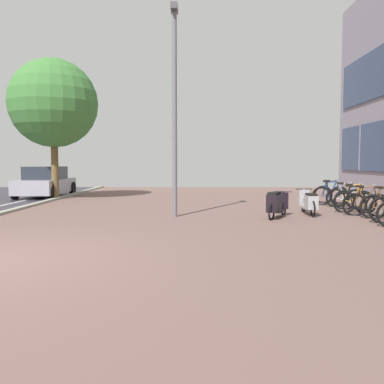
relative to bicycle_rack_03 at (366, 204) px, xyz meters
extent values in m
cube|color=brown|center=(-3.91, -5.73, -0.37)|extent=(14.40, 40.00, 0.05)
cube|color=gray|center=(3.44, 9.07, 2.00)|extent=(0.10, 0.12, 2.34)
torus|color=black|center=(-0.15, -1.46, -0.01)|extent=(0.75, 0.25, 0.75)
torus|color=black|center=(-0.05, -0.61, -0.02)|extent=(0.68, 0.42, 0.73)
cylinder|color=brown|center=(0.13, -0.71, 0.22)|extent=(0.14, 0.10, 0.59)
cylinder|color=brown|center=(0.06, -0.67, -0.04)|extent=(0.24, 0.15, 0.08)
cylinder|color=brown|center=(0.01, -0.64, 0.25)|extent=(0.16, 0.11, 0.54)
cube|color=black|center=(0.08, -0.68, 0.55)|extent=(0.24, 0.18, 0.06)
torus|color=black|center=(-0.31, 0.10, -0.02)|extent=(0.71, 0.29, 0.72)
torus|color=black|center=(0.31, -0.10, -0.02)|extent=(0.71, 0.29, 0.72)
cylinder|color=brown|center=(0.06, -0.02, 0.24)|extent=(0.31, 0.13, 0.63)
cylinder|color=brown|center=(-0.12, 0.04, 0.21)|extent=(0.14, 0.08, 0.57)
cylinder|color=brown|center=(0.01, 0.00, 0.52)|extent=(0.39, 0.16, 0.08)
cylinder|color=brown|center=(-0.19, 0.06, -0.05)|extent=(0.25, 0.11, 0.08)
cylinder|color=brown|center=(-0.24, 0.08, 0.24)|extent=(0.17, 0.08, 0.53)
cylinder|color=brown|center=(0.26, -0.08, 0.26)|extent=(0.15, 0.08, 0.57)
cube|color=black|center=(-0.17, 0.06, 0.54)|extent=(0.24, 0.15, 0.06)
cylinder|color=#ADADB2|center=(0.20, -0.07, 0.59)|extent=(0.17, 0.46, 0.02)
torus|color=black|center=(-0.33, 0.85, -0.03)|extent=(0.69, 0.25, 0.70)
torus|color=black|center=(0.27, 0.69, -0.03)|extent=(0.69, 0.25, 0.70)
cylinder|color=black|center=(0.03, 0.75, 0.22)|extent=(0.30, 0.12, 0.61)
cylinder|color=black|center=(-0.15, 0.80, 0.20)|extent=(0.14, 0.07, 0.56)
cylinder|color=black|center=(-0.02, 0.77, 0.50)|extent=(0.37, 0.13, 0.08)
cylinder|color=black|center=(-0.22, 0.82, -0.05)|extent=(0.24, 0.09, 0.08)
cylinder|color=black|center=(-0.27, 0.83, 0.22)|extent=(0.16, 0.07, 0.51)
cylinder|color=black|center=(0.21, 0.70, 0.25)|extent=(0.14, 0.07, 0.56)
cube|color=black|center=(-0.20, 0.82, 0.51)|extent=(0.24, 0.15, 0.06)
cylinder|color=#ADADB2|center=(0.16, 0.72, 0.57)|extent=(0.15, 0.47, 0.02)
torus|color=black|center=(-0.02, 1.69, -0.03)|extent=(0.65, 0.40, 0.70)
torus|color=black|center=(0.51, 1.39, -0.03)|extent=(0.65, 0.40, 0.70)
cylinder|color=#BF871D|center=(0.30, 1.51, 0.22)|extent=(0.28, 0.18, 0.62)
cylinder|color=#BF871D|center=(0.14, 1.60, 0.20)|extent=(0.13, 0.10, 0.56)
cylinder|color=#BF871D|center=(0.25, 1.53, 0.50)|extent=(0.34, 0.21, 0.08)
cylinder|color=#BF871D|center=(0.08, 1.63, -0.05)|extent=(0.22, 0.14, 0.08)
cylinder|color=#BF871D|center=(0.04, 1.65, 0.22)|extent=(0.15, 0.10, 0.51)
cylinder|color=#BF871D|center=(0.46, 1.42, 0.25)|extent=(0.14, 0.09, 0.56)
cube|color=black|center=(0.09, 1.62, 0.52)|extent=(0.24, 0.18, 0.06)
cylinder|color=#ADADB2|center=(0.41, 1.45, 0.57)|extent=(0.25, 0.43, 0.02)
torus|color=black|center=(-0.05, 2.47, -0.03)|extent=(0.65, 0.39, 0.70)
torus|color=black|center=(0.53, 2.15, -0.03)|extent=(0.65, 0.39, 0.70)
cylinder|color=#B2B2B3|center=(0.30, 2.28, 0.22)|extent=(0.30, 0.18, 0.62)
cylinder|color=#B2B2B3|center=(0.12, 2.37, 0.20)|extent=(0.14, 0.10, 0.56)
cylinder|color=#B2B2B3|center=(0.25, 2.30, 0.50)|extent=(0.37, 0.22, 0.08)
cylinder|color=#B2B2B3|center=(0.06, 2.41, -0.05)|extent=(0.24, 0.15, 0.08)
cylinder|color=#B2B2B3|center=(0.01, 2.43, 0.22)|extent=(0.16, 0.10, 0.51)
cylinder|color=#B2B2B3|center=(0.48, 2.18, 0.25)|extent=(0.15, 0.10, 0.56)
cube|color=black|center=(0.08, 2.40, 0.52)|extent=(0.24, 0.18, 0.06)
cylinder|color=#ADADB2|center=(0.43, 2.21, 0.57)|extent=(0.25, 0.43, 0.02)
torus|color=black|center=(-0.33, 3.20, -0.02)|extent=(0.70, 0.34, 0.73)
torus|color=black|center=(0.27, 2.96, -0.02)|extent=(0.70, 0.34, 0.73)
cylinder|color=navy|center=(0.03, 3.06, 0.24)|extent=(0.31, 0.15, 0.64)
cylinder|color=navy|center=(-0.15, 3.13, 0.22)|extent=(0.14, 0.09, 0.58)
cylinder|color=navy|center=(-0.02, 3.08, 0.53)|extent=(0.38, 0.18, 0.08)
cylinder|color=navy|center=(-0.22, 3.16, -0.04)|extent=(0.24, 0.12, 0.08)
cylinder|color=navy|center=(-0.26, 3.18, 0.24)|extent=(0.16, 0.09, 0.53)
cylinder|color=navy|center=(0.22, 2.98, 0.27)|extent=(0.15, 0.08, 0.58)
cube|color=black|center=(-0.20, 3.15, 0.54)|extent=(0.24, 0.17, 0.06)
cylinder|color=#ADADB2|center=(0.16, 3.00, 0.60)|extent=(0.20, 0.45, 0.02)
torus|color=black|center=(-0.02, 4.00, -0.02)|extent=(0.67, 0.40, 0.72)
torus|color=black|center=(0.52, 3.71, -0.02)|extent=(0.67, 0.40, 0.72)
cylinder|color=black|center=(0.30, 3.82, 0.24)|extent=(0.29, 0.17, 0.63)
cylinder|color=black|center=(0.14, 3.91, 0.21)|extent=(0.14, 0.09, 0.57)
cylinder|color=black|center=(0.26, 3.85, 0.52)|extent=(0.35, 0.21, 0.08)
cylinder|color=black|center=(0.08, 3.94, -0.05)|extent=(0.23, 0.14, 0.08)
cylinder|color=black|center=(0.04, 3.96, 0.24)|extent=(0.15, 0.10, 0.52)
cylinder|color=black|center=(0.47, 3.73, 0.26)|extent=(0.14, 0.09, 0.57)
cube|color=black|center=(0.09, 3.93, 0.54)|extent=(0.24, 0.18, 0.06)
cylinder|color=#ADADB2|center=(0.42, 3.76, 0.59)|extent=(0.25, 0.43, 0.02)
torus|color=black|center=(-2.99, -0.89, -0.12)|extent=(0.28, 0.47, 0.50)
torus|color=black|center=(-2.41, 0.21, -0.12)|extent=(0.28, 0.47, 0.50)
cube|color=black|center=(-2.70, -0.34, -0.14)|extent=(0.57, 0.74, 0.08)
cube|color=black|center=(-2.88, -0.69, 0.11)|extent=(0.52, 0.62, 0.50)
cube|color=black|center=(-2.88, -0.69, 0.39)|extent=(0.46, 0.56, 0.06)
cylinder|color=black|center=(-2.42, 0.18, 0.13)|extent=(0.12, 0.14, 0.50)
cube|color=black|center=(-2.46, 0.12, 0.10)|extent=(0.32, 0.22, 0.49)
cylinder|color=black|center=(-2.44, 0.16, 0.37)|extent=(0.47, 0.27, 0.03)
torus|color=black|center=(-1.65, -0.23, -0.12)|extent=(0.08, 0.51, 0.51)
torus|color=black|center=(-1.57, 1.11, -0.12)|extent=(0.08, 0.51, 0.51)
cube|color=#AAABAF|center=(-1.61, 0.44, -0.14)|extent=(0.32, 0.77, 0.08)
cube|color=#AAABAF|center=(-1.63, 0.01, 0.06)|extent=(0.33, 0.61, 0.41)
cube|color=black|center=(-1.63, 0.01, 0.30)|extent=(0.29, 0.55, 0.06)
cylinder|color=#AAABAF|center=(-1.57, 1.09, 0.14)|extent=(0.08, 0.12, 0.51)
cube|color=#AAABAF|center=(-1.58, 1.01, 0.11)|extent=(0.32, 0.10, 0.51)
cylinder|color=black|center=(-1.57, 1.06, 0.39)|extent=(0.52, 0.06, 0.03)
cube|color=#A4A1AD|center=(-12.15, 7.02, 0.15)|extent=(1.73, 3.95, 0.65)
cube|color=#282D38|center=(-12.15, 7.05, 0.77)|extent=(1.45, 2.10, 0.59)
cylinder|color=black|center=(-12.97, 8.47, -0.04)|extent=(0.20, 0.62, 0.62)
cylinder|color=black|center=(-11.33, 8.47, -0.04)|extent=(0.20, 0.62, 0.62)
cylinder|color=black|center=(-12.97, 5.57, -0.04)|extent=(0.20, 0.62, 0.62)
cylinder|color=black|center=(-11.33, 5.57, -0.04)|extent=(0.20, 0.62, 0.62)
cylinder|color=slate|center=(-5.71, -0.18, 2.60)|extent=(0.14, 0.14, 5.89)
cube|color=#4C4C51|center=(-5.71, -0.18, 5.66)|extent=(0.20, 0.52, 0.18)
cylinder|color=brown|center=(-11.22, 5.63, 1.06)|extent=(0.31, 0.31, 2.82)
sphere|color=#3E7836|center=(-11.22, 5.63, 3.80)|extent=(3.79, 3.79, 3.79)
camera|label=1|loc=(-5.14, -12.22, 1.26)|focal=38.36mm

